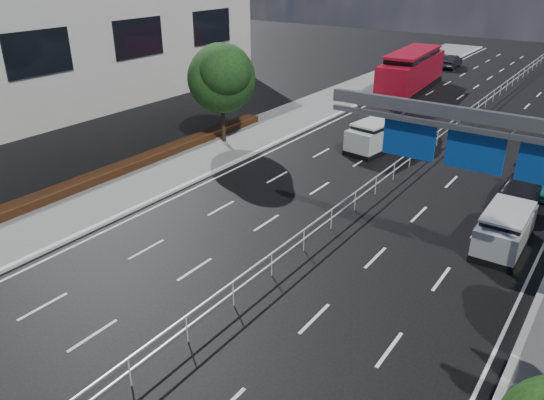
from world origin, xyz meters
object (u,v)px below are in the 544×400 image
Objects in this scene: red_bus at (412,70)px; near_car_dark at (451,61)px; overhead_gantry at (497,148)px; near_car_silver at (416,131)px; silver_minivan at (505,229)px; parked_car_dark at (520,192)px; white_minivan at (375,136)px.

red_bus is 13.42m from near_car_dark.
overhead_gantry is at bearing 107.12° from near_car_dark.
near_car_silver is 14.17m from silver_minivan.
overhead_gantry is at bearing -69.12° from red_bus.
silver_minivan is (14.40, -25.78, -1.05)m from red_bus.
overhead_gantry is 18.08m from near_car_silver.
overhead_gantry reaches higher than near_car_silver.
silver_minivan is (8.35, -11.45, 0.06)m from near_car_silver.
overhead_gantry is at bearing 112.08° from near_car_silver.
near_car_dark is at bearing 111.03° from parked_car_dark.
white_minivan is at bearing 97.39° from near_car_dark.
overhead_gantry reaches higher than near_car_dark.
parked_car_dark is (9.55, -3.49, -0.27)m from white_minivan.
near_car_silver reaches higher than parked_car_dark.
overhead_gantry is at bearing -44.39° from white_minivan.
red_bus is 29.55m from silver_minivan.
white_minivan is at bearing -80.27° from red_bus.
white_minivan is 1.08× the size of near_car_dark.
red_bus is at bearing -73.02° from near_car_silver.
near_car_silver is 1.12× the size of silver_minivan.
red_bus is 2.63× the size of parked_car_dark.
white_minivan is 31.04m from near_car_dark.
near_car_dark is 41.87m from silver_minivan.
white_minivan is at bearing 128.20° from overhead_gantry.
overhead_gantry is 45.79m from near_car_dark.
near_car_dark is 37.08m from parked_car_dark.
overhead_gantry is at bearing -92.70° from silver_minivan.
near_car_dark is 0.91× the size of parked_car_dark.
silver_minivan is 0.89× the size of parked_car_dark.
near_car_silver is 10.23m from parked_car_dark.
white_minivan reaches higher than near_car_dark.
near_car_dark is at bearing 110.49° from silver_minivan.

